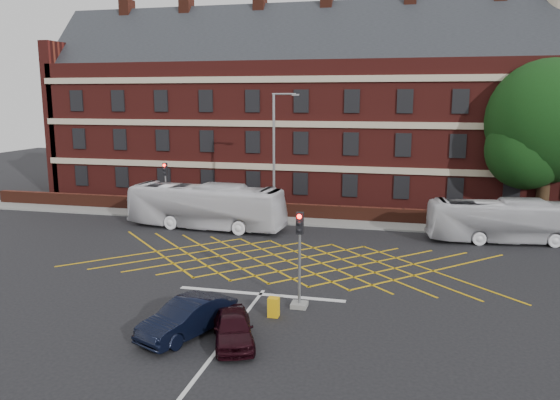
% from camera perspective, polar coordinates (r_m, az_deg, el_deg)
% --- Properties ---
extents(ground, '(120.00, 120.00, 0.00)m').
position_cam_1_polar(ground, '(29.18, -0.19, -7.48)').
color(ground, black).
rests_on(ground, ground).
extents(victorian_building, '(51.00, 12.17, 20.40)m').
position_cam_1_polar(victorian_building, '(49.36, 6.21, 9.16)').
color(victorian_building, '#531815').
rests_on(victorian_building, ground).
extents(boundary_wall, '(56.00, 0.50, 1.10)m').
position_cam_1_polar(boundary_wall, '(41.37, 4.07, -1.27)').
color(boundary_wall, '#481D13').
rests_on(boundary_wall, ground).
extents(far_pavement, '(60.00, 3.00, 0.12)m').
position_cam_1_polar(far_pavement, '(40.51, 3.83, -2.23)').
color(far_pavement, slate).
rests_on(far_pavement, ground).
extents(box_junction_hatching, '(8.22, 8.22, 0.02)m').
position_cam_1_polar(box_junction_hatching, '(31.03, 0.69, -6.35)').
color(box_junction_hatching, '#CC990C').
rests_on(box_junction_hatching, ground).
extents(stop_line, '(8.00, 0.30, 0.02)m').
position_cam_1_polar(stop_line, '(25.98, -2.04, -9.80)').
color(stop_line, silver).
rests_on(stop_line, ground).
extents(centre_line, '(0.15, 14.00, 0.02)m').
position_cam_1_polar(centre_line, '(20.31, -7.14, -15.99)').
color(centre_line, silver).
rests_on(centre_line, ground).
extents(bus_left, '(11.47, 3.61, 3.14)m').
position_cam_1_polar(bus_left, '(38.63, -7.74, -0.65)').
color(bus_left, silver).
rests_on(bus_left, ground).
extents(bus_right, '(10.09, 3.53, 2.75)m').
position_cam_1_polar(bus_right, '(37.49, 22.65, -2.04)').
color(bus_right, silver).
rests_on(bus_right, ground).
extents(car_navy, '(3.07, 4.50, 1.40)m').
position_cam_1_polar(car_navy, '(21.92, -9.63, -12.01)').
color(car_navy, black).
rests_on(car_navy, ground).
extents(car_maroon, '(2.67, 3.86, 1.22)m').
position_cam_1_polar(car_maroon, '(21.06, -4.92, -13.14)').
color(car_maroon, black).
rests_on(car_maroon, ground).
extents(deciduous_tree, '(8.84, 8.84, 11.85)m').
position_cam_1_polar(deciduous_tree, '(43.65, 26.18, 6.62)').
color(deciduous_tree, black).
rests_on(deciduous_tree, ground).
extents(traffic_light_near, '(0.70, 0.70, 4.27)m').
position_cam_1_polar(traffic_light_near, '(23.91, 2.05, -7.19)').
color(traffic_light_near, slate).
rests_on(traffic_light_near, ground).
extents(traffic_light_far, '(0.70, 0.70, 4.27)m').
position_cam_1_polar(traffic_light_far, '(42.04, -11.81, 0.41)').
color(traffic_light_far, slate).
rests_on(traffic_light_far, ground).
extents(street_lamp, '(2.25, 1.00, 9.37)m').
position_cam_1_polar(street_lamp, '(37.62, -0.54, 1.76)').
color(street_lamp, slate).
rests_on(street_lamp, ground).
extents(direction_signs, '(1.10, 0.16, 2.20)m').
position_cam_1_polar(direction_signs, '(43.62, -11.91, 0.26)').
color(direction_signs, gray).
rests_on(direction_signs, ground).
extents(utility_cabinet, '(0.45, 0.39, 0.84)m').
position_cam_1_polar(utility_cabinet, '(23.36, -0.68, -11.13)').
color(utility_cabinet, '#E2A80D').
rests_on(utility_cabinet, ground).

